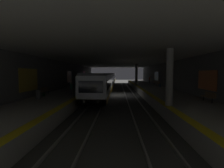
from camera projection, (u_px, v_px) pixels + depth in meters
The scene contains 23 objects.
ground_plane at pixel (116, 95), 26.36m from camera, with size 120.00×120.00×0.00m, color #42423F.
track_left at pixel (130, 95), 26.28m from camera, with size 60.00×1.53×0.16m.
track_right at pixel (103, 94), 26.44m from camera, with size 60.00×1.53×0.16m.
platform_left at pixel (156, 92), 26.09m from camera, with size 60.00×5.30×1.06m.
platform_right at pixel (77, 92), 26.56m from camera, with size 60.00×5.30×1.06m.
wall_left at pixel (174, 78), 25.83m from camera, with size 60.00×0.56×5.60m.
wall_right at pixel (60, 78), 26.53m from camera, with size 60.00×0.56×5.60m.
ceiling_slab at pixel (116, 60), 25.96m from camera, with size 60.00×19.40×0.40m.
pillar_near at pixel (169, 77), 12.58m from camera, with size 0.56×0.56×4.55m.
pillar_far at pixel (136, 75), 34.79m from camera, with size 0.56×0.56×4.55m.
metro_train at pixel (108, 79), 41.24m from camera, with size 54.16×2.83×3.49m.
bench_left_near at pixel (209, 96), 14.38m from camera, with size 1.70×0.47×0.86m.
bench_left_mid at pixel (158, 83), 32.46m from camera, with size 1.70×0.47×0.86m.
bench_left_far at pixel (154, 82), 35.82m from camera, with size 1.70×0.47×0.86m.
bench_right_near at pixel (45, 90), 19.07m from camera, with size 1.70×0.47×0.86m.
bench_right_mid at pixel (72, 84), 30.36m from camera, with size 1.70×0.47×0.86m.
bench_right_far at pixel (80, 82), 36.38m from camera, with size 1.70×0.47×0.86m.
person_waiting_near at pixel (79, 82), 30.02m from camera, with size 0.60×0.22×1.62m.
person_walking_mid at pixel (149, 80), 40.06m from camera, with size 0.60×0.24×1.73m.
person_standing_far at pixel (71, 88), 18.42m from camera, with size 0.60×0.22×1.54m.
suitcase_rolling at pixel (160, 85), 30.03m from camera, with size 0.36×0.22×0.91m.
backpack_on_floor at pixel (44, 95), 17.73m from camera, with size 0.30×0.20×0.40m.
trash_bin at pixel (38, 95), 15.90m from camera, with size 0.44×0.44×0.85m.
Camera 1 is at (-26.18, -0.22, 3.66)m, focal length 25.32 mm.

